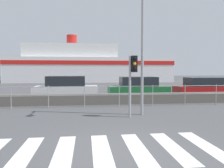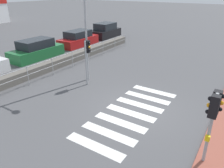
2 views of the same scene
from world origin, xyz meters
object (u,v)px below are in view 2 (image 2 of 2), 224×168
traffic_light_far (87,53)px  parked_car_green (37,50)px  parked_car_red (78,39)px  parked_car_black (105,31)px  traffic_light_near (214,111)px  streetlamp (88,12)px

traffic_light_far → parked_car_green: size_ratio=0.59×
parked_car_red → parked_car_black: parked_car_black is taller
traffic_light_near → traffic_light_far: traffic_light_far is taller
parked_car_red → parked_car_black: 4.67m
traffic_light_near → parked_car_red: size_ratio=0.59×
traffic_light_near → traffic_light_far: bearing=66.9°
parked_car_black → traffic_light_far: bearing=-149.9°
streetlamp → parked_car_red: (6.42, 6.53, -3.37)m
parked_car_red → streetlamp: bearing=-134.5°
traffic_light_far → parked_car_red: (6.94, 6.74, -1.27)m
traffic_light_near → parked_car_red: (9.96, 13.81, -1.34)m
traffic_light_far → parked_car_red: bearing=44.1°
parked_car_green → parked_car_red: parked_car_green is taller
parked_car_red → traffic_light_near: bearing=-125.8°
traffic_light_far → streetlamp: size_ratio=0.40×
traffic_light_near → parked_car_green: bearing=70.5°
traffic_light_near → traffic_light_far: 7.70m
traffic_light_near → streetlamp: size_ratio=0.39×
streetlamp → parked_car_red: bearing=45.5°
traffic_light_near → parked_car_green: (4.89, 13.81, -1.31)m
traffic_light_near → parked_car_red: traffic_light_near is taller
traffic_light_near → parked_car_red: 17.08m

